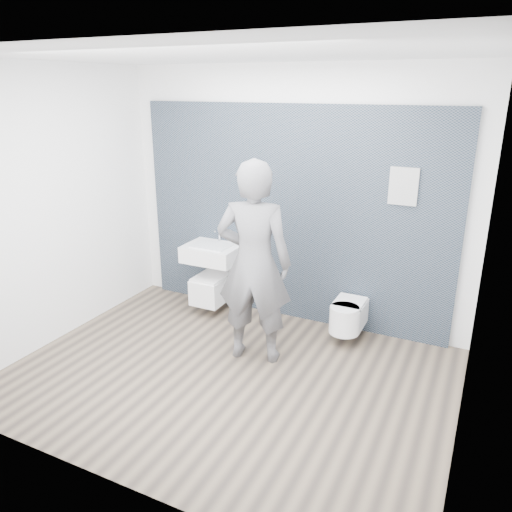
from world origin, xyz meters
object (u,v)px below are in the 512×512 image
at_px(washbasin, 212,253).
at_px(visitor, 254,263).
at_px(toilet_square, 213,286).
at_px(toilet_rounded, 347,316).

distance_m(washbasin, visitor, 1.23).
bearing_deg(toilet_square, washbasin, 90.00).
height_order(washbasin, visitor, visitor).
bearing_deg(toilet_square, visitor, -39.27).
xyz_separation_m(toilet_rounded, visitor, (-0.73, -0.73, 0.71)).
height_order(washbasin, toilet_rounded, washbasin).
bearing_deg(toilet_rounded, visitor, -135.11).
bearing_deg(toilet_rounded, toilet_square, 179.31).
bearing_deg(washbasin, toilet_rounded, -1.18).
bearing_deg(visitor, washbasin, -52.48).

